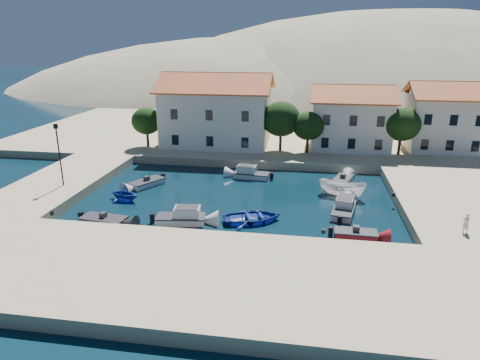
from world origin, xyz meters
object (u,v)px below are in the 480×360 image
(lamppost, at_px, (59,149))
(boat_east, at_px, (341,196))
(building_right, at_px, (444,115))
(building_left, at_px, (217,109))
(building_mid, at_px, (351,116))
(cabin_cruiser_south, at_px, (181,217))
(cabin_cruiser_east, at_px, (344,209))
(pedestrian, at_px, (466,223))
(rowboat_south, at_px, (252,221))

(lamppost, relative_size, boat_east, 1.30)
(building_right, bearing_deg, lamppost, -152.07)
(building_left, xyz_separation_m, lamppost, (-11.50, -20.00, -1.18))
(building_mid, height_order, building_right, building_right)
(cabin_cruiser_south, distance_m, cabin_cruiser_east, 14.53)
(cabin_cruiser_east, xyz_separation_m, pedestrian, (8.58, -4.75, 1.31))
(lamppost, xyz_separation_m, pedestrian, (36.09, -5.38, -2.97))
(pedestrian, bearing_deg, building_right, -116.00)
(rowboat_south, bearing_deg, building_left, -1.03)
(lamppost, bearing_deg, boat_east, 8.10)
(cabin_cruiser_south, height_order, rowboat_south, cabin_cruiser_south)
(building_left, bearing_deg, lamppost, -119.90)
(cabin_cruiser_south, relative_size, rowboat_south, 0.86)
(rowboat_south, bearing_deg, lamppost, 59.55)
(cabin_cruiser_east, distance_m, boat_east, 4.58)
(building_right, relative_size, rowboat_south, 1.86)
(cabin_cruiser_east, bearing_deg, building_right, -20.27)
(building_left, height_order, boat_east, building_left)
(boat_east, bearing_deg, pedestrian, -118.94)
(cabin_cruiser_south, xyz_separation_m, boat_east, (14.01, 8.76, -0.48))
(lamppost, xyz_separation_m, cabin_cruiser_south, (13.60, -4.83, -4.28))
(lamppost, distance_m, boat_east, 28.29)
(cabin_cruiser_east, bearing_deg, rowboat_south, 122.20)
(building_mid, height_order, rowboat_south, building_mid)
(boat_east, height_order, pedestrian, pedestrian)
(building_mid, bearing_deg, rowboat_south, -111.86)
(building_mid, xyz_separation_m, pedestrian, (6.59, -26.38, -3.44))
(cabin_cruiser_south, bearing_deg, cabin_cruiser_east, 9.05)
(building_mid, relative_size, cabin_cruiser_south, 2.40)
(building_left, height_order, building_mid, building_left)
(rowboat_south, height_order, pedestrian, pedestrian)
(building_left, relative_size, building_right, 1.56)
(building_left, relative_size, boat_east, 3.08)
(lamppost, xyz_separation_m, boat_east, (27.61, 3.93, -4.75))
(building_left, distance_m, cabin_cruiser_south, 25.51)
(building_mid, bearing_deg, cabin_cruiser_east, -95.26)
(building_mid, bearing_deg, boat_east, -96.31)
(lamppost, bearing_deg, building_mid, 35.45)
(building_right, xyz_separation_m, cabin_cruiser_south, (-27.90, -26.83, -5.00))
(building_mid, xyz_separation_m, cabin_cruiser_east, (-1.99, -21.62, -4.75))
(lamppost, height_order, pedestrian, lamppost)
(lamppost, relative_size, rowboat_south, 1.23)
(rowboat_south, height_order, boat_east, boat_east)
(building_left, xyz_separation_m, boat_east, (16.11, -16.07, -5.94))
(building_right, distance_m, cabin_cruiser_east, 27.06)
(pedestrian, bearing_deg, cabin_cruiser_south, -16.21)
(building_right, height_order, cabin_cruiser_south, building_right)
(building_left, bearing_deg, rowboat_south, -70.99)
(pedestrian, bearing_deg, boat_east, -62.50)
(building_left, distance_m, building_right, 30.07)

